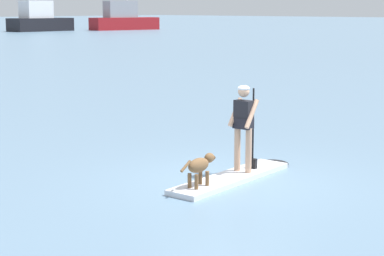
# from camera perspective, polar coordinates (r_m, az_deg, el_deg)

# --- Properties ---
(ground_plane) EXTENTS (400.00, 400.00, 0.00)m
(ground_plane) POSITION_cam_1_polar(r_m,az_deg,el_deg) (12.89, 3.31, -4.47)
(ground_plane) COLOR slate
(paddleboard) EXTENTS (3.47, 0.88, 0.10)m
(paddleboard) POSITION_cam_1_polar(r_m,az_deg,el_deg) (13.06, 3.89, -4.05)
(paddleboard) COLOR silver
(paddleboard) RESTS_ON ground_plane
(person_paddler) EXTENTS (0.62, 0.50, 1.69)m
(person_paddler) POSITION_cam_1_polar(r_m,az_deg,el_deg) (13.00, 4.40, 0.54)
(person_paddler) COLOR tan
(person_paddler) RESTS_ON paddleboard
(dog) EXTENTS (1.00, 0.26, 0.56)m
(dog) POSITION_cam_1_polar(r_m,az_deg,el_deg) (12.01, 0.70, -3.21)
(dog) COLOR brown
(dog) RESTS_ON paddleboard
(moored_boat_far_port) EXTENTS (8.90, 3.74, 4.81)m
(moored_boat_far_port) POSITION_cam_1_polar(r_m,az_deg,el_deg) (96.72, -12.79, 8.92)
(moored_boat_far_port) COLOR black
(moored_boat_far_port) RESTS_ON ground_plane
(moored_boat_outer) EXTENTS (10.65, 5.06, 11.70)m
(moored_boat_outer) POSITION_cam_1_polar(r_m,az_deg,el_deg) (100.20, -5.83, 9.15)
(moored_boat_outer) COLOR maroon
(moored_boat_outer) RESTS_ON ground_plane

